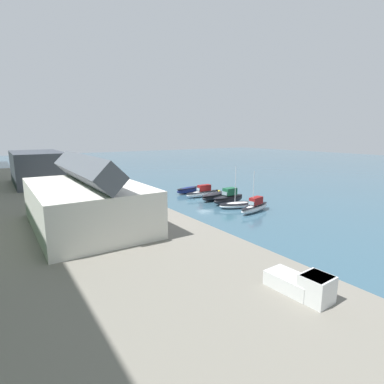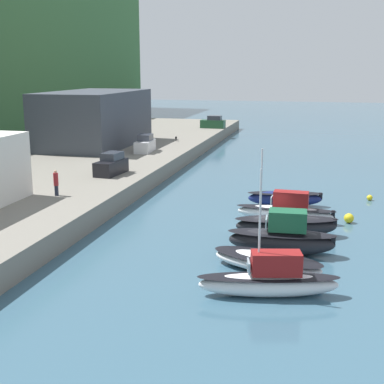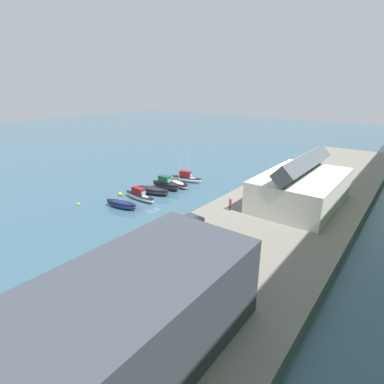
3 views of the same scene
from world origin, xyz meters
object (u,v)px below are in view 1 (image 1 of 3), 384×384
parked_car_2 (109,188)px  moored_boat_0 (255,207)px  moored_boat_1 (237,205)px  mooring_buoy_0 (205,186)px  mooring_buoy_1 (219,192)px  parked_car_1 (68,167)px  dog_on_quay (76,175)px  moored_boat_3 (215,196)px  moored_boat_4 (203,192)px  parked_car_0 (82,179)px  moored_boat_2 (229,198)px  person_on_quay (122,196)px  moored_boat_5 (188,190)px  pickup_truck_0 (304,285)px

parked_car_2 → moored_boat_0: bearing=135.4°
moored_boat_0 → moored_boat_1: bearing=-4.9°
mooring_buoy_0 → mooring_buoy_1: 8.44m
parked_car_1 → mooring_buoy_0: bearing=-148.2°
dog_on_quay → mooring_buoy_0: 34.24m
moored_boat_1 → mooring_buoy_1: moored_boat_1 is taller
moored_boat_1 → mooring_buoy_0: (19.96, -7.44, -0.31)m
moored_boat_3 → moored_boat_4: size_ratio=0.98×
parked_car_0 → parked_car_1: 28.65m
moored_boat_2 → parked_car_2: bearing=47.9°
person_on_quay → moored_boat_4: bearing=-81.3°
mooring_buoy_0 → person_on_quay: bearing=114.6°
moored_boat_5 → person_on_quay: (-7.76, 18.15, 2.10)m
moored_boat_5 → moored_boat_2: bearing=173.1°
parked_car_0 → parked_car_2: 14.70m
moored_boat_5 → mooring_buoy_0: bearing=-72.1°
moored_boat_1 → mooring_buoy_1: bearing=-8.1°
moored_boat_1 → mooring_buoy_1: (11.81, -5.26, -0.18)m
moored_boat_0 → moored_boat_2: (6.91, -0.14, 0.20)m
parked_car_0 → person_on_quay: (-24.22, -0.49, 0.18)m
moored_boat_2 → mooring_buoy_0: (16.75, -6.78, -0.85)m
parked_car_0 → pickup_truck_0: 59.12m
dog_on_quay → moored_boat_5: bearing=99.3°
moored_boat_1 → moored_boat_4: size_ratio=0.93×
moored_boat_1 → parked_car_1: (60.92, 15.80, 2.09)m
moored_boat_3 → dog_on_quay: bearing=14.4°
dog_on_quay → moored_boat_1: bearing=88.6°
parked_car_0 → dog_on_quay: bearing=-99.9°
moored_boat_1 → parked_car_2: 24.88m
moored_boat_5 → person_on_quay: bearing=103.0°
parked_car_2 → pickup_truck_0: (-44.49, 0.73, -0.10)m
moored_boat_2 → parked_car_1: 60.03m
moored_boat_2 → parked_car_0: (29.21, 19.36, 1.54)m
dog_on_quay → moored_boat_2: bearing=91.0°
moored_boat_1 → dog_on_quay: bearing=38.2°
parked_car_2 → dog_on_quay: (25.38, 0.39, -0.46)m
parked_car_2 → moored_boat_5: bearing=179.7°
moored_boat_0 → parked_car_0: size_ratio=1.82×
moored_boat_3 → pickup_truck_0: size_ratio=1.62×
parked_car_0 → pickup_truck_0: (-59.12, -0.71, -0.10)m
moored_boat_4 → parked_car_0: 28.71m
moored_boat_3 → pickup_truck_0: (-33.90, 18.64, 1.76)m
mooring_buoy_1 → moored_boat_1: bearing=156.0°
person_on_quay → moored_boat_2: bearing=-104.8°
parked_car_1 → dog_on_quay: 17.85m
parked_car_0 → parked_car_1: (28.50, -2.90, 0.00)m
moored_boat_3 → mooring_buoy_1: (4.61, -4.60, -0.42)m
moored_boat_4 → parked_car_2: parked_car_2 is taller
moored_boat_0 → mooring_buoy_0: size_ratio=14.99×
parked_car_0 → moored_boat_1: bearing=115.6°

